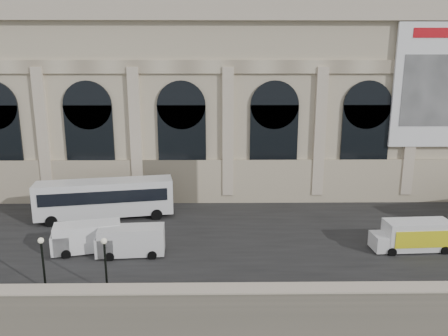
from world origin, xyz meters
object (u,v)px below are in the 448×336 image
object	(u,v)px
van_b	(84,238)
lamp_right	(106,266)
box_truck	(413,236)
van_c	(128,241)
bus_left	(105,198)
lamp_left	(43,265)

from	to	relation	value
van_b	lamp_right	world-z (taller)	lamp_right
box_truck	van_c	bearing A→B (deg)	-178.45
bus_left	lamp_right	distance (m)	15.19
bus_left	box_truck	world-z (taller)	bus_left
bus_left	lamp_right	bearing A→B (deg)	-75.77
box_truck	van_b	bearing A→B (deg)	179.84
box_truck	lamp_left	distance (m)	29.00
van_b	box_truck	bearing A→B (deg)	-0.16
van_b	lamp_left	bearing A→B (deg)	-97.09
bus_left	lamp_left	bearing A→B (deg)	-92.48
bus_left	lamp_left	world-z (taller)	bus_left
bus_left	box_truck	distance (m)	28.84
lamp_left	lamp_right	world-z (taller)	lamp_right
van_b	lamp_right	bearing A→B (deg)	-62.12
van_b	box_truck	xyz separation A→B (m)	(27.51, -0.08, 0.05)
box_truck	lamp_left	bearing A→B (deg)	-167.45
van_c	box_truck	distance (m)	23.72
lamp_left	lamp_right	bearing A→B (deg)	-4.74
bus_left	box_truck	size ratio (longest dim) A/B	2.09
van_c	lamp_left	size ratio (longest dim) A/B	1.42
van_b	lamp_right	size ratio (longest dim) A/B	1.46
bus_left	lamp_right	world-z (taller)	lamp_right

